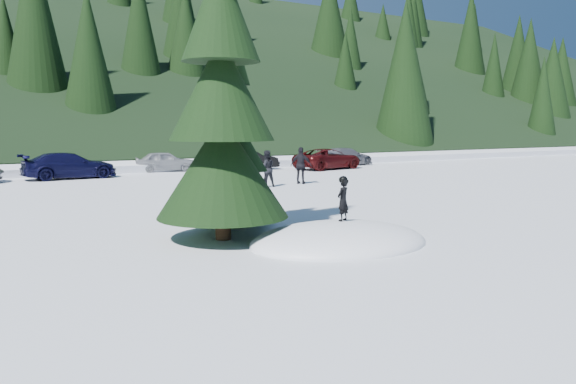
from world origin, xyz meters
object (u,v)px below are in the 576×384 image
adult_0 (266,169)px  car_5 (247,159)px  car_3 (69,166)px  car_7 (346,157)px  child_skier (343,200)px  adult_1 (301,166)px  spruce_tall (221,103)px  spruce_short (235,151)px  car_4 (165,161)px  car_6 (328,159)px

adult_0 → car_5: size_ratio=0.42×
adult_0 → car_5: 10.04m
car_3 → car_7: car_3 is taller
child_skier → adult_1: size_ratio=0.58×
child_skier → car_5: (7.65, 20.81, -0.35)m
adult_1 → child_skier: bearing=108.6°
car_5 → child_skier: bearing=166.0°
spruce_tall → spruce_short: (1.00, 1.40, -1.22)m
spruce_short → adult_1: bearing=49.4°
car_4 → adult_1: bearing=-148.6°
car_4 → car_5: (4.88, -1.26, 0.03)m
spruce_tall → car_5: bearing=62.3°
car_5 → car_7: 7.60m
car_5 → spruce_tall: bearing=158.5°
adult_1 → car_5: 9.19m
spruce_short → car_3: bearing=95.2°
adult_0 → car_3: 11.17m
adult_1 → car_7: adult_1 is taller
car_6 → adult_1: bearing=126.9°
car_3 → car_5: size_ratio=1.21×
child_skier → adult_1: (6.06, 11.76, -0.11)m
car_5 → car_6: (4.67, -2.16, 0.01)m
child_skier → car_6: (12.32, 18.65, -0.33)m
spruce_short → car_4: bearing=77.5°
spruce_tall → car_3: 18.74m
car_3 → car_7: size_ratio=1.12×
spruce_tall → car_5: 21.91m
spruce_short → adult_1: spruce_short is taller
spruce_tall → car_6: (14.79, 17.09, -2.66)m
adult_1 → car_4: size_ratio=0.49×
spruce_tall → car_7: size_ratio=2.03×
car_5 → car_6: bearing=-108.6°
spruce_short → car_5: (9.12, 17.84, -1.46)m
spruce_short → car_5: 20.09m
car_7 → car_4: bearing=75.9°
adult_0 → spruce_short: bearing=67.0°
adult_0 → car_5: bearing=-101.4°
spruce_tall → spruce_short: bearing=54.5°
adult_0 → car_6: size_ratio=0.35×
adult_0 → car_4: size_ratio=0.46×
spruce_tall → car_3: size_ratio=1.82×
car_6 → car_7: 3.60m
car_6 → spruce_tall: bearing=128.3°
adult_1 → car_4: adult_1 is taller
spruce_tall → car_4: 21.34m
adult_1 → car_4: bearing=-26.4°
car_4 → car_6: size_ratio=0.77×
child_skier → car_3: 20.34m
car_5 → adult_0: bearing=165.0°
car_5 → car_3: bearing=100.0°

